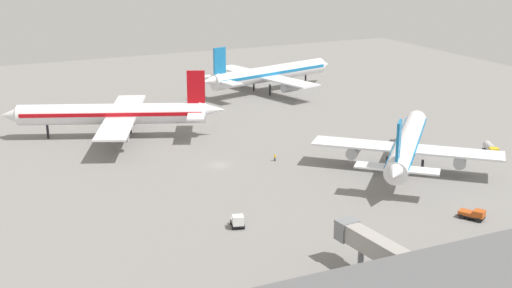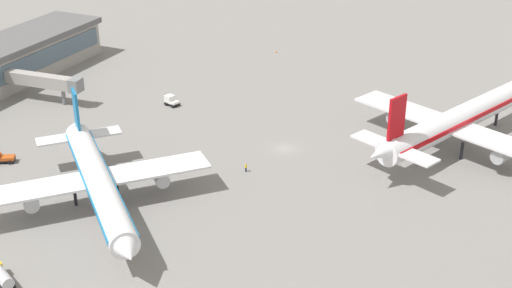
{
  "view_description": "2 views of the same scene",
  "coord_description": "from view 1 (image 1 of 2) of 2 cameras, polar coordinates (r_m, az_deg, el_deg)",
  "views": [
    {
      "loc": [
        -55.25,
        -135.76,
        48.77
      ],
      "look_at": [
        5.2,
        -8.0,
        6.26
      ],
      "focal_mm": 49.86,
      "sensor_mm": 36.0,
      "label": 1
    },
    {
      "loc": [
        118.71,
        49.13,
        62.48
      ],
      "look_at": [
        12.15,
        -0.74,
        6.13
      ],
      "focal_mm": 49.7,
      "sensor_mm": 36.0,
      "label": 2
    }
  ],
  "objects": [
    {
      "name": "ground",
      "position": [
        154.47,
        -3.02,
        -1.69
      ],
      "size": [
        288.0,
        288.0,
        0.0
      ],
      "primitive_type": "plane",
      "color": "gray"
    },
    {
      "name": "fuel_truck",
      "position": [
        169.28,
        18.31,
        -0.39
      ],
      "size": [
        4.45,
        6.5,
        2.5
      ],
      "rotation": [
        0.0,
        0.0,
        4.26
      ],
      "color": "black",
      "rests_on": "ground"
    },
    {
      "name": "baggage_tug",
      "position": [
        122.2,
        -1.48,
        -6.2
      ],
      "size": [
        2.97,
        3.61,
        2.3
      ],
      "rotation": [
        0.0,
        0.0,
        4.42
      ],
      "color": "black",
      "rests_on": "ground"
    },
    {
      "name": "airplane_at_gate",
      "position": [
        176.41,
        -11.25,
        2.38
      ],
      "size": [
        51.71,
        42.73,
        16.51
      ],
      "rotation": [
        0.0,
        0.0,
        2.75
      ],
      "color": "white",
      "rests_on": "ground"
    },
    {
      "name": "pushback_tractor",
      "position": [
        131.18,
        17.03,
        -5.41
      ],
      "size": [
        3.83,
        4.76,
        1.9
      ],
      "rotation": [
        0.0,
        0.0,
        5.23
      ],
      "color": "black",
      "rests_on": "ground"
    },
    {
      "name": "ground_crew_worker",
      "position": [
        156.65,
        1.52,
        -1.08
      ],
      "size": [
        0.54,
        0.5,
        1.67
      ],
      "rotation": [
        0.0,
        0.0,
        2.0
      ],
      "color": "#1E2338",
      "rests_on": "ground"
    },
    {
      "name": "airplane_taxiing",
      "position": [
        223.56,
        1.04,
        5.66
      ],
      "size": [
        51.86,
        42.35,
        16.02
      ],
      "rotation": [
        0.0,
        0.0,
        0.26
      ],
      "color": "white",
      "rests_on": "ground"
    },
    {
      "name": "jet_bridge",
      "position": [
        103.8,
        10.05,
        -8.39
      ],
      "size": [
        4.48,
        19.92,
        6.74
      ],
      "rotation": [
        0.0,
        0.0,
        1.65
      ],
      "color": "#9E9993",
      "rests_on": "ground"
    },
    {
      "name": "airplane_distant",
      "position": [
        153.52,
        12.03,
        -0.02
      ],
      "size": [
        37.96,
        39.82,
        15.08
      ],
      "rotation": [
        0.0,
        0.0,
        0.82
      ],
      "color": "white",
      "rests_on": "ground"
    }
  ]
}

